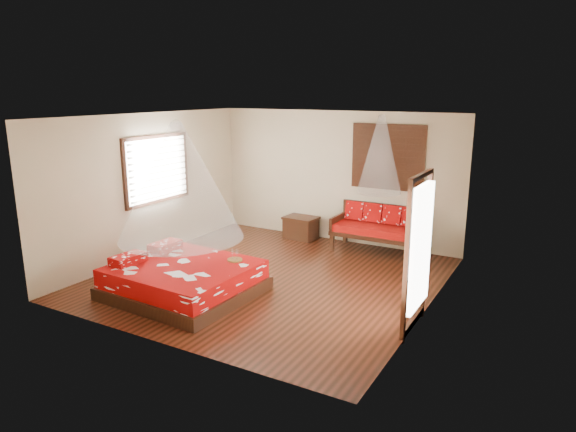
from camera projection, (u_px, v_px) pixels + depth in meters
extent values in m
cube|color=black|center=(270.00, 278.00, 9.04)|extent=(5.50, 5.50, 0.02)
cube|color=white|center=(269.00, 116.00, 8.36)|extent=(5.50, 5.50, 0.02)
cube|color=#C0B08C|center=(149.00, 186.00, 10.02)|extent=(0.02, 5.50, 2.80)
cube|color=#C0B08C|center=(433.00, 220.00, 7.38)|extent=(0.02, 5.50, 2.80)
cube|color=#C0B08C|center=(336.00, 177.00, 11.03)|extent=(5.50, 0.02, 2.80)
cube|color=#C0B08C|center=(153.00, 241.00, 6.37)|extent=(5.50, 0.02, 2.80)
cube|color=black|center=(184.00, 288.00, 8.30)|extent=(2.23, 2.04, 0.20)
cube|color=#9A0504|center=(184.00, 274.00, 8.24)|extent=(2.13, 1.93, 0.30)
cube|color=#9A0504|center=(128.00, 259.00, 8.26)|extent=(0.33, 0.58, 0.14)
cube|color=#9A0504|center=(165.00, 246.00, 8.94)|extent=(0.33, 0.58, 0.14)
cube|color=black|center=(332.00, 241.00, 10.50)|extent=(0.08, 0.08, 0.42)
cube|color=black|center=(414.00, 254.00, 9.69)|extent=(0.08, 0.08, 0.42)
cube|color=black|center=(345.00, 233.00, 11.08)|extent=(0.08, 0.08, 0.42)
cube|color=black|center=(424.00, 244.00, 10.27)|extent=(0.08, 0.08, 0.42)
cube|color=black|center=(378.00, 235.00, 10.34)|extent=(1.82, 0.81, 0.08)
cube|color=#980505|center=(378.00, 229.00, 10.32)|extent=(1.76, 0.75, 0.14)
cube|color=black|center=(384.00, 217.00, 10.58)|extent=(1.82, 0.06, 0.55)
cube|color=black|center=(338.00, 222.00, 10.72)|extent=(0.06, 0.81, 0.30)
cube|color=black|center=(421.00, 233.00, 9.89)|extent=(0.06, 0.81, 0.30)
cube|color=#9A0504|center=(355.00, 211.00, 10.75)|extent=(0.38, 0.20, 0.40)
cube|color=#9A0504|center=(373.00, 213.00, 10.56)|extent=(0.38, 0.20, 0.40)
cube|color=#9A0504|center=(392.00, 215.00, 10.36)|extent=(0.38, 0.20, 0.40)
cube|color=#9A0504|center=(412.00, 218.00, 10.17)|extent=(0.38, 0.20, 0.40)
cube|color=black|center=(301.00, 229.00, 11.39)|extent=(0.70, 0.52, 0.44)
cube|color=black|center=(301.00, 218.00, 11.33)|extent=(0.74, 0.57, 0.05)
cube|color=black|center=(388.00, 157.00, 10.33)|extent=(1.52, 0.06, 1.32)
cube|color=black|center=(388.00, 157.00, 10.33)|extent=(1.35, 0.04, 1.10)
cube|color=black|center=(157.00, 169.00, 10.10)|extent=(0.08, 1.74, 1.34)
cube|color=silver|center=(158.00, 169.00, 10.08)|extent=(0.04, 1.54, 1.10)
cube|color=black|center=(417.00, 254.00, 6.98)|extent=(0.08, 1.02, 2.16)
cube|color=white|center=(416.00, 247.00, 6.97)|extent=(0.03, 0.82, 1.70)
cylinder|color=brown|center=(235.00, 260.00, 8.39)|extent=(0.25, 0.25, 0.03)
cone|color=white|center=(179.00, 182.00, 7.88)|extent=(1.95, 1.95, 1.80)
cone|color=white|center=(380.00, 155.00, 9.91)|extent=(0.86, 0.86, 1.50)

